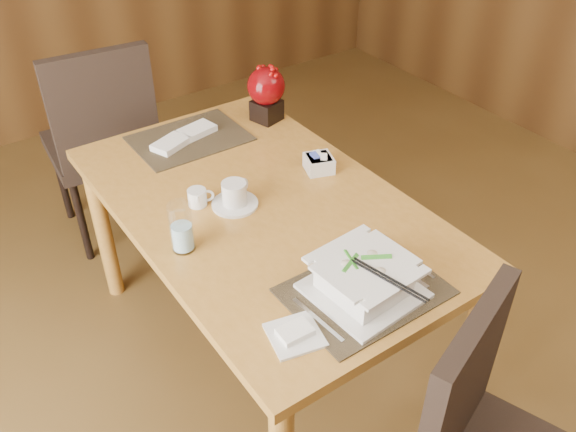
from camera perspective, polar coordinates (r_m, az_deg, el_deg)
dining_table at (r=2.20m, az=-2.37°, el=-0.79°), size 0.90×1.50×0.75m
placemat_near at (r=1.80m, az=7.16°, el=-6.99°), size 0.45×0.33×0.01m
placemat_far at (r=2.55m, az=-9.19°, el=7.18°), size 0.45×0.33×0.01m
soup_setting at (r=1.76m, az=7.16°, el=-5.86°), size 0.31×0.31×0.12m
coffee_cup at (r=2.11m, az=-5.04°, el=1.89°), size 0.16×0.16×0.09m
water_glass at (r=1.91m, az=-9.95°, el=-1.05°), size 0.10×0.10×0.17m
creamer_jug at (r=2.14m, az=-8.49°, el=1.73°), size 0.11×0.11×0.06m
sugar_caddy at (r=2.30m, az=2.91°, el=4.93°), size 0.13×0.13×0.06m
berry_decor at (r=2.61m, az=-2.05°, el=11.62°), size 0.16×0.16×0.24m
napkins_far at (r=2.54m, az=-9.52°, el=7.40°), size 0.31×0.18×0.03m
bread_plate at (r=1.67m, az=0.66°, el=-11.09°), size 0.16×0.16×0.01m
far_chair at (r=3.01m, az=-16.93°, el=7.18°), size 0.52×0.53×1.04m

